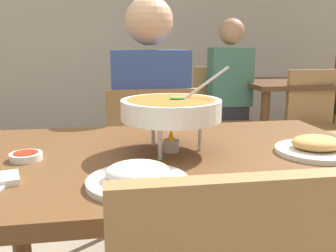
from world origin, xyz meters
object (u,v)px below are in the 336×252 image
object	(u,v)px
dining_table_far	(296,96)
patron_bg_left	(228,85)
diner_main	(149,117)
sauce_dish	(26,156)
dining_table_main	(176,191)
chair_diner_main	(151,165)
appetizer_plate	(316,147)
curry_bowl	(171,110)
chair_bg_left	(220,111)
chair_bg_right	(317,120)
rice_plate	(138,177)

from	to	relation	value
dining_table_far	patron_bg_left	bearing A→B (deg)	176.15
diner_main	sauce_dish	xyz separation A→B (m)	(-0.43, -0.72, 0.04)
dining_table_main	patron_bg_left	xyz separation A→B (m)	(0.85, 2.07, 0.09)
sauce_dish	patron_bg_left	bearing A→B (deg)	58.18
chair_diner_main	appetizer_plate	world-z (taller)	chair_diner_main
curry_bowl	dining_table_far	distance (m)	2.52
diner_main	chair_bg_left	world-z (taller)	diner_main
dining_table_main	chair_bg_left	world-z (taller)	chair_bg_left
chair_bg_right	patron_bg_left	bearing A→B (deg)	138.49
dining_table_main	chair_bg_left	size ratio (longest dim) A/B	1.36
appetizer_plate	dining_table_far	bearing A→B (deg)	63.13
dining_table_main	curry_bowl	distance (m)	0.25
curry_bowl	appetizer_plate	bearing A→B (deg)	-12.09
appetizer_plate	chair_diner_main	bearing A→B (deg)	118.47
chair_diner_main	chair_bg_left	bearing A→B (deg)	60.57
dining_table_main	dining_table_far	bearing A→B (deg)	53.92
rice_plate	chair_bg_right	distance (m)	2.41
appetizer_plate	sauce_dish	world-z (taller)	appetizer_plate
diner_main	chair_bg_right	distance (m)	1.68
chair_diner_main	appetizer_plate	distance (m)	0.91
diner_main	appetizer_plate	bearing A→B (deg)	-62.53
dining_table_main	rice_plate	xyz separation A→B (m)	(-0.14, -0.24, 0.14)
chair_diner_main	chair_bg_right	distance (m)	1.68
dining_table_main	sauce_dish	bearing A→B (deg)	179.94
dining_table_far	chair_bg_right	xyz separation A→B (m)	(-0.06, -0.46, -0.13)
appetizer_plate	patron_bg_left	size ratio (longest dim) A/B	0.18
chair_bg_left	appetizer_plate	bearing A→B (deg)	-99.87
chair_bg_right	appetizer_plate	bearing A→B (deg)	-121.59
diner_main	chair_bg_right	bearing A→B (deg)	30.81
chair_diner_main	chair_bg_left	xyz separation A→B (m)	(0.79, 1.40, 0.00)
chair_diner_main	chair_bg_right	bearing A→B (deg)	31.77
diner_main	patron_bg_left	distance (m)	1.60
sauce_dish	patron_bg_left	world-z (taller)	patron_bg_left
dining_table_far	patron_bg_left	distance (m)	0.64
chair_diner_main	dining_table_far	world-z (taller)	chair_diner_main
chair_diner_main	chair_bg_right	world-z (taller)	same
curry_bowl	sauce_dish	distance (m)	0.44
sauce_dish	curry_bowl	bearing A→B (deg)	2.18
diner_main	chair_bg_left	size ratio (longest dim) A/B	1.46
dining_table_far	chair_bg_left	size ratio (longest dim) A/B	1.11
curry_bowl	chair_bg_left	bearing A→B (deg)	68.84
sauce_dish	chair_bg_right	bearing A→B (deg)	40.21
sauce_dish	dining_table_far	xyz separation A→B (m)	(1.91, 2.03, -0.15)
appetizer_plate	rice_plate	bearing A→B (deg)	-163.09
curry_bowl	diner_main	bearing A→B (deg)	89.02
chair_diner_main	chair_bg_right	xyz separation A→B (m)	(1.42, 0.88, 0.00)
chair_diner_main	diner_main	bearing A→B (deg)	90.00
patron_bg_left	diner_main	bearing A→B (deg)	-122.26
appetizer_plate	dining_table_main	bearing A→B (deg)	169.76
dining_table_main	curry_bowl	world-z (taller)	curry_bowl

